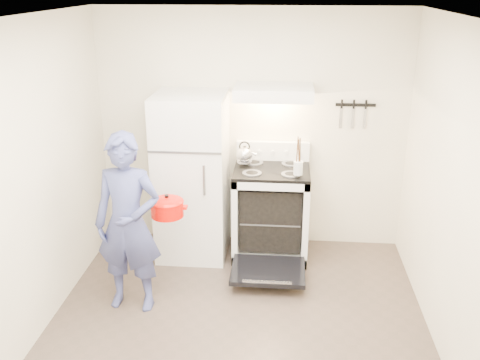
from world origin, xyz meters
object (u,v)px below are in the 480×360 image
at_px(refrigerator, 192,177).
at_px(person, 128,224).
at_px(tea_kettle, 244,153).
at_px(dutch_oven, 167,209).
at_px(stove_body, 271,213).

height_order(refrigerator, person, refrigerator).
distance_m(tea_kettle, person, 1.49).
bearing_deg(tea_kettle, refrigerator, -167.71).
relative_size(refrigerator, dutch_oven, 4.68).
bearing_deg(tea_kettle, dutch_oven, -125.39).
xyz_separation_m(stove_body, tea_kettle, (-0.28, 0.09, 0.62)).
xyz_separation_m(tea_kettle, dutch_oven, (-0.62, -0.87, -0.25)).
height_order(stove_body, dutch_oven, dutch_oven).
distance_m(stove_body, dutch_oven, 1.25).
distance_m(refrigerator, person, 1.10).
xyz_separation_m(refrigerator, dutch_oven, (-0.09, -0.76, -0.03)).
bearing_deg(refrigerator, stove_body, 1.77).
xyz_separation_m(stove_body, dutch_oven, (-0.90, -0.78, 0.36)).
bearing_deg(refrigerator, dutch_oven, -97.08).
height_order(person, dutch_oven, person).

